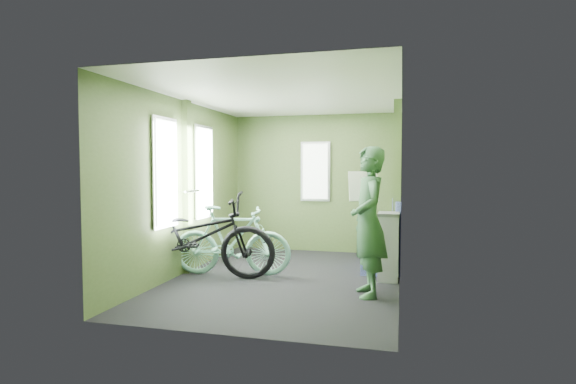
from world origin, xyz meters
name	(u,v)px	position (x,y,z in m)	size (l,w,h in m)	color
room	(284,166)	(-0.04, 0.04, 1.44)	(4.00, 4.02, 2.31)	black
bicycle_black	(195,279)	(-1.12, -0.28, 0.00)	(0.71, 2.04, 1.07)	black
bicycle_mint	(232,276)	(-0.73, -0.03, 0.00)	(0.44, 1.55, 0.93)	#89D7BC
passenger	(368,221)	(1.06, -0.51, 0.82)	(0.54, 0.74, 1.64)	#2E5636
waste_box	(388,246)	(1.26, 0.26, 0.43)	(0.25, 0.35, 0.85)	gray
bench_seat	(381,249)	(1.15, 0.86, 0.29)	(0.58, 0.95, 0.97)	navy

